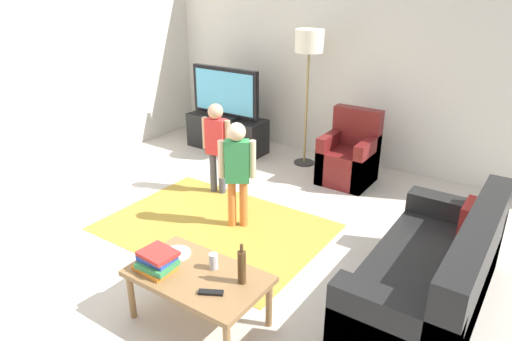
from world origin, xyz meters
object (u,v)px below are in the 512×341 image
soda_can (213,261)px  bottle (242,267)px  tv (225,93)px  plate (177,253)px  child_near_tv (216,140)px  child_center (237,166)px  tv_stand (227,133)px  book_stack (157,261)px  couch (437,279)px  armchair (350,158)px  floor_lamp (309,49)px  coffee_table (198,280)px  tv_remote (211,292)px

soda_can → bottle: bearing=-4.2°
tv → plate: tv is taller
child_near_tv → child_center: bearing=-37.3°
tv_stand → soda_can: bearing=-53.8°
book_stack → plate: book_stack is taller
couch → child_near_tv: 2.82m
tv → bottle: tv is taller
couch → armchair: bearing=129.0°
floor_lamp → couch: bearing=-42.7°
child_near_tv → coffee_table: size_ratio=1.08×
couch → armchair: 2.47m
child_near_tv → tv_remote: child_near_tv is taller
couch → floor_lamp: 3.35m
armchair → soda_can: 2.91m
armchair → tv_stand: bearing=178.8°
tv_stand → book_stack: book_stack is taller
couch → plate: (-1.70, -1.00, 0.14)m
couch → tv_remote: bearing=-134.2°
child_center → soda_can: 1.38m
soda_can → plate: 0.35m
book_stack → tv_remote: 0.50m
child_center → book_stack: child_center is taller
child_center → plate: child_center is taller
floor_lamp → tv_remote: size_ratio=10.47×
child_center → book_stack: (0.34, -1.44, -0.17)m
couch → floor_lamp: bearing=137.3°
couch → plate: size_ratio=8.18×
armchair → plate: (-0.15, -2.91, 0.13)m
tv_stand → child_near_tv: child_near_tv is taller
book_stack → tv_remote: size_ratio=1.76×
floor_lamp → child_center: 2.10m
couch → armchair: size_ratio=2.00×
armchair → child_near_tv: 1.68m
bottle → plate: bearing=180.0°
tv → coffee_table: tv is taller
bottle → soda_can: (-0.27, 0.02, -0.07)m
bottle → couch: bearing=42.7°
tv_remote → couch: bearing=16.7°
tv_stand → floor_lamp: (1.21, 0.15, 1.30)m
tv_stand → soda_can: 3.64m
couch → floor_lamp: (-2.29, 2.11, 1.25)m
tv_stand → child_near_tv: 1.52m
floor_lamp → plate: 3.35m
couch → book_stack: bearing=-144.1°
tv_remote → child_near_tv: bearing=98.7°
coffee_table → bottle: 0.38m
coffee_table → soda_can: size_ratio=8.33×
floor_lamp → book_stack: size_ratio=5.97×
book_stack → child_center: bearing=103.3°
bottle → plate: (-0.62, 0.00, -0.12)m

